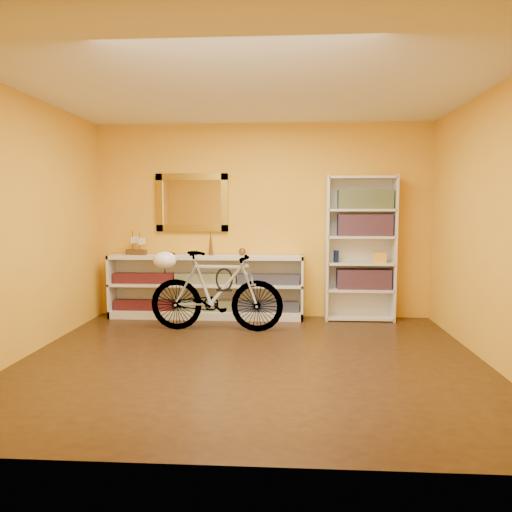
# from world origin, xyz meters

# --- Properties ---
(floor) EXTENTS (4.50, 4.00, 0.01)m
(floor) POSITION_xyz_m (0.00, 0.00, -0.01)
(floor) COLOR black
(floor) RESTS_ON ground
(ceiling) EXTENTS (4.50, 4.00, 0.01)m
(ceiling) POSITION_xyz_m (0.00, 0.00, 2.60)
(ceiling) COLOR silver
(ceiling) RESTS_ON ground
(back_wall) EXTENTS (4.50, 0.01, 2.60)m
(back_wall) POSITION_xyz_m (0.00, 2.00, 1.30)
(back_wall) COLOR gold
(back_wall) RESTS_ON ground
(left_wall) EXTENTS (0.01, 4.00, 2.60)m
(left_wall) POSITION_xyz_m (-2.25, 0.00, 1.30)
(left_wall) COLOR gold
(left_wall) RESTS_ON ground
(right_wall) EXTENTS (0.01, 4.00, 2.60)m
(right_wall) POSITION_xyz_m (2.25, 0.00, 1.30)
(right_wall) COLOR gold
(right_wall) RESTS_ON ground
(gilt_mirror) EXTENTS (0.98, 0.06, 0.78)m
(gilt_mirror) POSITION_xyz_m (-0.95, 1.97, 1.55)
(gilt_mirror) COLOR olive
(gilt_mirror) RESTS_ON back_wall
(wall_socket) EXTENTS (0.09, 0.02, 0.09)m
(wall_socket) POSITION_xyz_m (0.90, 1.99, 0.25)
(wall_socket) COLOR silver
(wall_socket) RESTS_ON back_wall
(console_unit) EXTENTS (2.60, 0.35, 0.85)m
(console_unit) POSITION_xyz_m (-0.75, 1.81, 0.42)
(console_unit) COLOR silver
(console_unit) RESTS_ON floor
(cd_row_lower) EXTENTS (2.50, 0.13, 0.14)m
(cd_row_lower) POSITION_xyz_m (-0.75, 1.79, 0.17)
(cd_row_lower) COLOR black
(cd_row_lower) RESTS_ON console_unit
(cd_row_upper) EXTENTS (2.50, 0.13, 0.14)m
(cd_row_upper) POSITION_xyz_m (-0.75, 1.79, 0.54)
(cd_row_upper) COLOR navy
(cd_row_upper) RESTS_ON console_unit
(model_ship) EXTENTS (0.30, 0.17, 0.33)m
(model_ship) POSITION_xyz_m (-1.69, 1.81, 1.02)
(model_ship) COLOR #432B13
(model_ship) RESTS_ON console_unit
(toy_car) EXTENTS (0.00, 0.01, 0.00)m
(toy_car) POSITION_xyz_m (-1.23, 1.81, 0.85)
(toy_car) COLOR black
(toy_car) RESTS_ON console_unit
(bronze_ornament) EXTENTS (0.06, 0.06, 0.37)m
(bronze_ornament) POSITION_xyz_m (-0.68, 1.81, 1.03)
(bronze_ornament) COLOR brown
(bronze_ornament) RESTS_ON console_unit
(decorative_orb) EXTENTS (0.10, 0.10, 0.10)m
(decorative_orb) POSITION_xyz_m (-0.25, 1.81, 0.90)
(decorative_orb) COLOR brown
(decorative_orb) RESTS_ON console_unit
(bookcase) EXTENTS (0.90, 0.30, 1.90)m
(bookcase) POSITION_xyz_m (1.30, 1.84, 0.95)
(bookcase) COLOR silver
(bookcase) RESTS_ON floor
(book_row_a) EXTENTS (0.70, 0.22, 0.26)m
(book_row_a) POSITION_xyz_m (1.35, 1.84, 0.55)
(book_row_a) COLOR maroon
(book_row_a) RESTS_ON bookcase
(book_row_b) EXTENTS (0.70, 0.22, 0.28)m
(book_row_b) POSITION_xyz_m (1.35, 1.84, 1.25)
(book_row_b) COLOR maroon
(book_row_b) RESTS_ON bookcase
(book_row_c) EXTENTS (0.70, 0.22, 0.25)m
(book_row_c) POSITION_xyz_m (1.35, 1.84, 1.59)
(book_row_c) COLOR navy
(book_row_c) RESTS_ON bookcase
(travel_mug) EXTENTS (0.07, 0.07, 0.16)m
(travel_mug) POSITION_xyz_m (0.98, 1.82, 0.85)
(travel_mug) COLOR navy
(travel_mug) RESTS_ON bookcase
(red_tin) EXTENTS (0.18, 0.18, 0.18)m
(red_tin) POSITION_xyz_m (1.10, 1.87, 1.56)
(red_tin) COLOR maroon
(red_tin) RESTS_ON bookcase
(yellow_bag) EXTENTS (0.19, 0.14, 0.13)m
(yellow_bag) POSITION_xyz_m (1.55, 1.80, 0.83)
(yellow_bag) COLOR gold
(yellow_bag) RESTS_ON bookcase
(bicycle) EXTENTS (0.49, 1.66, 0.97)m
(bicycle) POSITION_xyz_m (-0.50, 1.12, 0.48)
(bicycle) COLOR silver
(bicycle) RESTS_ON floor
(helmet) EXTENTS (0.28, 0.27, 0.21)m
(helmet) POSITION_xyz_m (-1.13, 1.14, 0.85)
(helmet) COLOR white
(helmet) RESTS_ON bicycle
(u_lock) EXTENTS (0.21, 0.02, 0.21)m
(u_lock) POSITION_xyz_m (-0.41, 1.12, 0.63)
(u_lock) COLOR black
(u_lock) RESTS_ON bicycle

